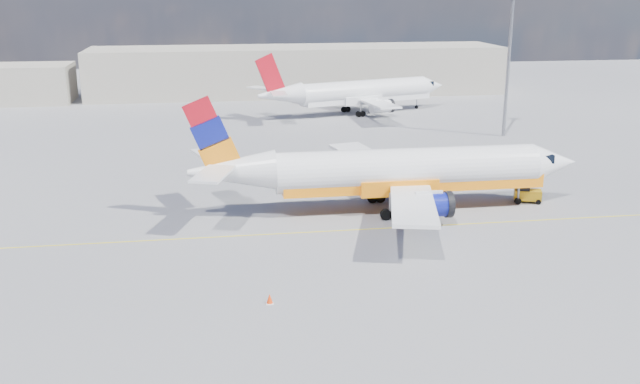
{
  "coord_description": "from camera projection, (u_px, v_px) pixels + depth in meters",
  "views": [
    {
      "loc": [
        -10.3,
        -47.77,
        18.11
      ],
      "look_at": [
        -2.52,
        1.84,
        3.5
      ],
      "focal_mm": 40.0,
      "sensor_mm": 36.0,
      "label": 1
    }
  ],
  "objects": [
    {
      "name": "terminal_main",
      "position": [
        297.0,
        70.0,
        122.68
      ],
      "size": [
        70.0,
        14.0,
        8.0
      ],
      "primitive_type": "cube",
      "color": "#ACA494",
      "rests_on": "ground"
    },
    {
      "name": "ground",
      "position": [
        358.0,
        244.0,
        51.91
      ],
      "size": [
        240.0,
        240.0,
        0.0
      ],
      "primitive_type": "plane",
      "color": "slate",
      "rests_on": "ground"
    },
    {
      "name": "traffic_cone",
      "position": [
        270.0,
        299.0,
        42.04
      ],
      "size": [
        0.44,
        0.44,
        0.62
      ],
      "color": "white",
      "rests_on": "ground"
    },
    {
      "name": "taxi_line",
      "position": [
        350.0,
        230.0,
        54.75
      ],
      "size": [
        70.0,
        0.15,
        0.01
      ],
      "primitive_type": "cube",
      "color": "yellow",
      "rests_on": "ground"
    },
    {
      "name": "gse_tug",
      "position": [
        527.0,
        194.0,
        61.66
      ],
      "size": [
        2.53,
        2.02,
        1.6
      ],
      "rotation": [
        0.0,
        0.0,
        -0.33
      ],
      "color": "black",
      "rests_on": "ground"
    },
    {
      "name": "second_jet",
      "position": [
        359.0,
        93.0,
        103.28
      ],
      "size": [
        30.8,
        23.43,
        9.34
      ],
      "rotation": [
        0.0,
        0.0,
        0.31
      ],
      "color": "white",
      "rests_on": "ground"
    },
    {
      "name": "main_jet",
      "position": [
        395.0,
        171.0,
        58.65
      ],
      "size": [
        33.12,
        26.24,
        10.05
      ],
      "rotation": [
        0.0,
        0.0,
        0.0
      ],
      "color": "white",
      "rests_on": "ground"
    },
    {
      "name": "floodlight_mast",
      "position": [
        510.0,
        42.0,
        85.68
      ],
      "size": [
        1.4,
        1.4,
        19.22
      ],
      "color": "gray",
      "rests_on": "ground"
    }
  ]
}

